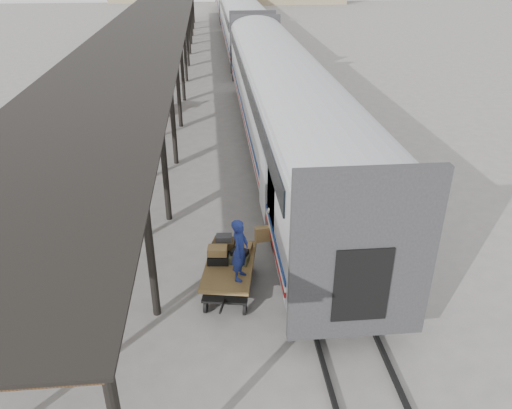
{
  "coord_description": "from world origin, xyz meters",
  "views": [
    {
      "loc": [
        0.23,
        -12.2,
        8.31
      ],
      "look_at": [
        1.41,
        0.52,
        1.7
      ],
      "focal_mm": 35.0,
      "sensor_mm": 36.0,
      "label": 1
    }
  ],
  "objects": [
    {
      "name": "porter",
      "position": [
        0.8,
        -1.84,
        1.69
      ],
      "size": [
        0.58,
        0.7,
        1.65
      ],
      "primitive_type": "imported",
      "rotation": [
        0.0,
        0.0,
        1.21
      ],
      "color": "navy",
      "rests_on": "baggage_cart"
    },
    {
      "name": "train",
      "position": [
        3.19,
        33.79,
        2.69
      ],
      "size": [
        3.45,
        76.01,
        4.01
      ],
      "color": "silver",
      "rests_on": "ground"
    },
    {
      "name": "rails",
      "position": [
        3.2,
        34.0,
        0.06
      ],
      "size": [
        1.54,
        150.0,
        0.12
      ],
      "color": "black",
      "rests_on": "ground"
    },
    {
      "name": "suitcase_stack",
      "position": [
        0.51,
        -0.86,
        1.06
      ],
      "size": [
        1.27,
        1.07,
        0.57
      ],
      "rotation": [
        0.0,
        0.0,
        -0.17
      ],
      "color": "#343436",
      "rests_on": "baggage_cart"
    },
    {
      "name": "canopy",
      "position": [
        -3.4,
        24.0,
        4.0
      ],
      "size": [
        4.9,
        64.3,
        4.15
      ],
      "color": "#422B19",
      "rests_on": "ground"
    },
    {
      "name": "luggage_tug",
      "position": [
        -3.02,
        14.71,
        0.61
      ],
      "size": [
        1.27,
        1.68,
        1.33
      ],
      "rotation": [
        0.0,
        0.0,
        -0.26
      ],
      "color": "maroon",
      "rests_on": "ground"
    },
    {
      "name": "pedestrian",
      "position": [
        -2.87,
        14.35,
        0.97
      ],
      "size": [
        1.22,
        0.74,
        1.93
      ],
      "primitive_type": "imported",
      "rotation": [
        0.0,
        0.0,
        2.89
      ],
      "color": "black",
      "rests_on": "ground"
    },
    {
      "name": "baggage_cart",
      "position": [
        0.55,
        -1.19,
        0.65
      ],
      "size": [
        1.65,
        2.58,
        0.86
      ],
      "rotation": [
        0.0,
        0.0,
        -0.17
      ],
      "color": "brown",
      "rests_on": "ground"
    },
    {
      "name": "ground",
      "position": [
        0.0,
        0.0,
        0.0
      ],
      "size": [
        160.0,
        160.0,
        0.0
      ],
      "primitive_type": "plane",
      "color": "slate",
      "rests_on": "ground"
    }
  ]
}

